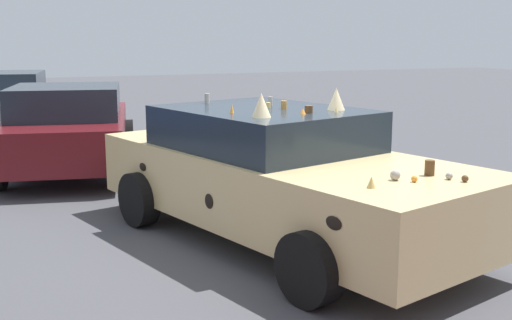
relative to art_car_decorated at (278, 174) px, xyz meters
name	(u,v)px	position (x,y,z in m)	size (l,w,h in m)	color
ground_plane	(282,240)	(-0.06, -0.02, -0.72)	(60.00, 60.00, 0.00)	#47474C
art_car_decorated	(278,174)	(0.00, 0.00, 0.00)	(4.92, 2.96, 1.62)	#D8BC7F
parked_sedan_near_right	(69,128)	(4.52, 1.58, -0.01)	(4.22, 2.65, 1.40)	#5B1419
parked_sedan_far_left	(1,106)	(8.66, 2.44, -0.01)	(4.26, 2.62, 1.41)	gray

